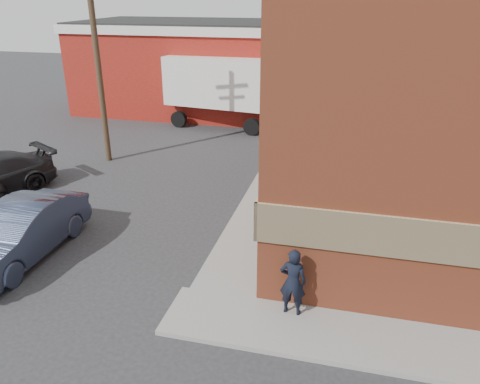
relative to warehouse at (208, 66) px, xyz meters
The scene contains 7 objects.
ground 21.07m from the warehouse, 73.30° to the right, with size 90.00×90.00×0.00m, color #28282B.
sidewalk_west 13.12m from the warehouse, 59.04° to the right, with size 1.80×18.00×0.12m, color gray.
warehouse is the anchor object (origin of this frame).
utility_pole 11.27m from the warehouse, 97.77° to the right, with size 2.00×0.26×9.00m.
man 22.10m from the warehouse, 67.47° to the right, with size 0.63×0.42×1.74m, color black.
sedan 19.60m from the warehouse, 89.10° to the right, with size 1.72×4.93×1.62m, color #323C54.
box_truck 4.98m from the warehouse, 56.04° to the right, with size 8.26×3.42×3.95m.
Camera 1 is at (3.47, -9.67, 7.30)m, focal length 35.00 mm.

